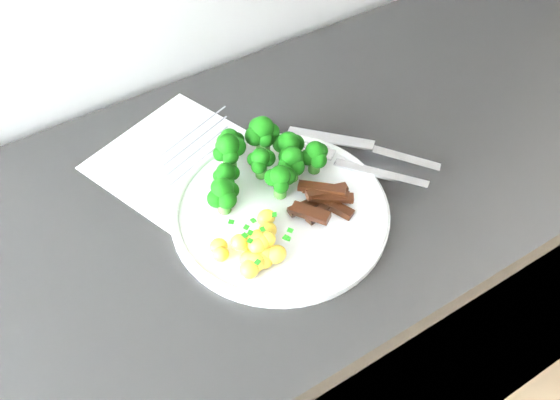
% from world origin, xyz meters
% --- Properties ---
extents(counter, '(2.32, 0.58, 0.87)m').
position_xyz_m(counter, '(-0.07, 1.68, 0.43)').
color(counter, black).
rests_on(counter, ground).
extents(recipe_paper, '(0.31, 0.37, 0.00)m').
position_xyz_m(recipe_paper, '(-0.17, 1.76, 0.87)').
color(recipe_paper, white).
rests_on(recipe_paper, counter).
extents(plate, '(0.30, 0.30, 0.02)m').
position_xyz_m(plate, '(-0.11, 1.63, 0.88)').
color(plate, white).
rests_on(plate, counter).
extents(broccoli, '(0.19, 0.14, 0.07)m').
position_xyz_m(broccoli, '(-0.10, 1.70, 0.92)').
color(broccoli, '#337021').
rests_on(broccoli, plate).
extents(potatoes, '(0.10, 0.08, 0.04)m').
position_xyz_m(potatoes, '(-0.18, 1.58, 0.90)').
color(potatoes, gold).
rests_on(potatoes, plate).
extents(beef_strips, '(0.10, 0.09, 0.03)m').
position_xyz_m(beef_strips, '(-0.06, 1.61, 0.89)').
color(beef_strips, black).
rests_on(beef_strips, plate).
extents(fork, '(0.13, 0.19, 0.02)m').
position_xyz_m(fork, '(0.03, 1.63, 0.89)').
color(fork, silver).
rests_on(fork, plate).
extents(knife, '(0.16, 0.20, 0.03)m').
position_xyz_m(knife, '(0.08, 1.64, 0.88)').
color(knife, silver).
rests_on(knife, plate).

